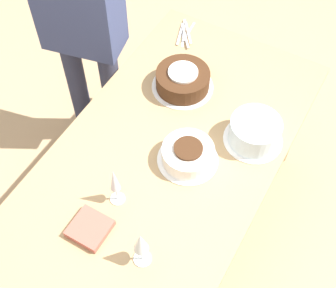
{
  "coord_description": "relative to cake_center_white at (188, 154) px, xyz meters",
  "views": [
    {
      "loc": [
        1.0,
        0.57,
        2.44
      ],
      "look_at": [
        0.0,
        0.0,
        0.81
      ],
      "focal_mm": 50.0,
      "sensor_mm": 36.0,
      "label": 1
    }
  ],
  "objects": [
    {
      "name": "cake_back_decorated",
      "position": [
        -0.23,
        0.2,
        0.02
      ],
      "size": [
        0.26,
        0.26,
        0.12
      ],
      "color": "white",
      "rests_on": "dining_table"
    },
    {
      "name": "napkin_stack",
      "position": [
        0.48,
        -0.17,
        -0.03
      ],
      "size": [
        0.14,
        0.14,
        0.03
      ],
      "color": "#B75B4C",
      "rests_on": "dining_table"
    },
    {
      "name": "cake_front_chocolate",
      "position": [
        -0.36,
        -0.22,
        0.01
      ],
      "size": [
        0.3,
        0.3,
        0.11
      ],
      "color": "white",
      "rests_on": "dining_table"
    },
    {
      "name": "wine_glass_far",
      "position": [
        0.48,
        0.06,
        0.1
      ],
      "size": [
        0.07,
        0.07,
        0.21
      ],
      "color": "silver",
      "rests_on": "dining_table"
    },
    {
      "name": "wine_glass_near",
      "position": [
        0.31,
        -0.16,
        0.1
      ],
      "size": [
        0.06,
        0.06,
        0.21
      ],
      "color": "silver",
      "rests_on": "dining_table"
    },
    {
      "name": "cake_center_white",
      "position": [
        0.0,
        0.0,
        0.0
      ],
      "size": [
        0.26,
        0.26,
        0.09
      ],
      "color": "white",
      "rests_on": "dining_table"
    },
    {
      "name": "ground_plane",
      "position": [
        0.0,
        -0.1,
        -0.8
      ],
      "size": [
        12.0,
        12.0,
        0.0
      ],
      "primitive_type": "plane",
      "color": "tan"
    },
    {
      "name": "person_cutting",
      "position": [
        -0.38,
        -0.81,
        0.13
      ],
      "size": [
        0.3,
        0.44,
        1.55
      ],
      "rotation": [
        0.0,
        0.0,
        1.78
      ],
      "color": "#2D334C",
      "rests_on": "ground_plane"
    },
    {
      "name": "dining_table",
      "position": [
        0.0,
        -0.1,
        -0.15
      ],
      "size": [
        1.66,
        0.91,
        0.76
      ],
      "color": "tan",
      "rests_on": "ground_plane"
    },
    {
      "name": "fork_pile",
      "position": [
        -0.68,
        -0.39,
        -0.03
      ],
      "size": [
        0.2,
        0.13,
        0.02
      ],
      "color": "silver",
      "rests_on": "dining_table"
    }
  ]
}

